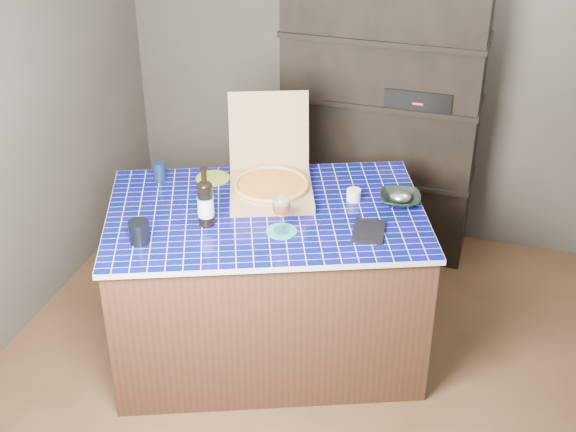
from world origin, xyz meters
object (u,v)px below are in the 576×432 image
(kitchen_island, at_px, (267,282))
(wine_glass, at_px, (281,207))
(dvd_case, at_px, (369,231))
(pizza_box, at_px, (271,182))
(bowl, at_px, (400,199))
(mead_bottle, at_px, (206,203))

(kitchen_island, xyz_separation_m, wine_glass, (0.13, -0.17, 0.58))
(wine_glass, bearing_deg, dvd_case, 15.87)
(pizza_box, height_order, bowl, pizza_box)
(mead_bottle, bearing_deg, kitchen_island, 40.22)
(mead_bottle, height_order, wine_glass, mead_bottle)
(pizza_box, height_order, dvd_case, pizza_box)
(kitchen_island, distance_m, dvd_case, 0.71)
(mead_bottle, xyz_separation_m, bowl, (0.88, 0.48, -0.10))
(wine_glass, relative_size, bowl, 0.95)
(mead_bottle, distance_m, dvd_case, 0.81)
(kitchen_island, xyz_separation_m, pizza_box, (-0.03, 0.19, 0.51))
(wine_glass, distance_m, dvd_case, 0.44)
(pizza_box, bearing_deg, mead_bottle, -137.86)
(mead_bottle, bearing_deg, wine_glass, 5.49)
(pizza_box, distance_m, mead_bottle, 0.45)
(wine_glass, bearing_deg, mead_bottle, -174.51)
(kitchen_island, bearing_deg, pizza_box, 79.21)
(pizza_box, bearing_deg, dvd_case, -42.61)
(pizza_box, xyz_separation_m, wine_glass, (0.17, -0.36, 0.08))
(dvd_case, bearing_deg, kitchen_island, 167.92)
(wine_glass, bearing_deg, bowl, 41.56)
(dvd_case, bearing_deg, bowl, 67.35)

